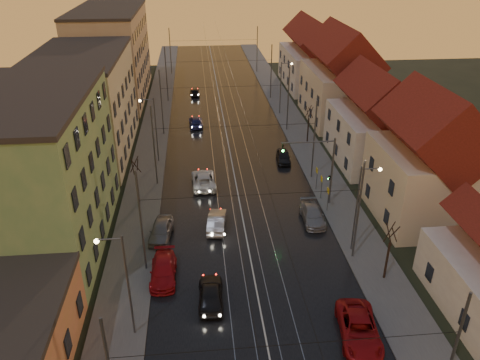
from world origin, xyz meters
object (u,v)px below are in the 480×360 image
object	(u,v)px
parked_left_2	(163,270)
driving_car_0	(211,293)
driving_car_3	(196,122)
parked_right_0	(359,329)
street_lamp_2	(153,124)
parked_right_2	(283,157)
parked_right_1	(312,215)
driving_car_2	(204,180)
driving_car_4	(195,92)
street_lamp_0	(122,277)
traffic_light_mast	(323,163)
driving_car_1	(217,221)
street_lamp_1	(361,201)
parked_left_3	(161,230)
street_lamp_3	(283,83)

from	to	relation	value
parked_left_2	driving_car_0	bearing A→B (deg)	-40.71
driving_car_3	parked_right_0	xyz separation A→B (m)	(10.34, -41.61, 0.11)
street_lamp_2	parked_right_2	world-z (taller)	street_lamp_2
driving_car_3	parked_right_1	xyz separation A→B (m)	(10.70, -26.82, 0.03)
driving_car_2	driving_car_4	size ratio (longest dim) A/B	1.43
street_lamp_0	driving_car_3	size ratio (longest dim) A/B	1.78
driving_car_0	driving_car_4	size ratio (longest dim) A/B	1.22
street_lamp_0	parked_left_2	world-z (taller)	street_lamp_0
traffic_light_mast	driving_car_2	bearing A→B (deg)	155.53
driving_car_4	parked_right_1	distance (m)	43.19
driving_car_1	driving_car_3	xyz separation A→B (m)	(-1.59, 27.19, -0.08)
driving_car_3	parked_right_2	world-z (taller)	parked_right_2
driving_car_1	driving_car_4	xyz separation A→B (m)	(-1.57, 42.22, -0.10)
street_lamp_1	parked_right_2	bearing A→B (deg)	98.92
traffic_light_mast	parked_right_2	world-z (taller)	traffic_light_mast
parked_right_1	parked_right_2	size ratio (longest dim) A/B	1.19
driving_car_2	parked_left_2	distance (m)	15.81
driving_car_0	parked_right_2	bearing A→B (deg)	-110.18
parked_left_3	street_lamp_1	bearing A→B (deg)	-5.28
driving_car_2	parked_left_3	world-z (taller)	parked_left_3
street_lamp_2	driving_car_1	distance (m)	17.18
driving_car_1	driving_car_3	distance (m)	27.23
street_lamp_2	parked_left_3	world-z (taller)	street_lamp_2
driving_car_2	parked_left_3	xyz separation A→B (m)	(-4.06, -9.69, 0.03)
street_lamp_2	driving_car_4	world-z (taller)	street_lamp_2
street_lamp_2	driving_car_2	distance (m)	9.68
driving_car_1	driving_car_2	distance (m)	8.64
parked_right_0	parked_right_1	world-z (taller)	parked_right_0
street_lamp_2	street_lamp_3	distance (m)	24.24
driving_car_3	driving_car_4	bearing A→B (deg)	-92.90
parked_right_1	parked_right_0	bearing A→B (deg)	-90.12
parked_right_2	street_lamp_0	bearing A→B (deg)	-115.17
street_lamp_0	street_lamp_1	size ratio (longest dim) A/B	1.00
driving_car_1	driving_car_2	world-z (taller)	driving_car_2
parked_left_2	parked_left_3	world-z (taller)	parked_left_3
street_lamp_3	parked_left_2	distance (m)	41.67
street_lamp_0	parked_right_1	bearing A→B (deg)	39.77
parked_right_2	driving_car_4	bearing A→B (deg)	114.83
traffic_light_mast	street_lamp_1	bearing A→B (deg)	-82.09
driving_car_2	parked_right_1	distance (m)	13.02
street_lamp_1	driving_car_2	world-z (taller)	street_lamp_1
driving_car_4	parked_right_0	bearing A→B (deg)	98.04
driving_car_2	driving_car_3	xyz separation A→B (m)	(-0.60, 18.61, -0.09)
driving_car_0	driving_car_1	distance (m)	10.02
driving_car_1	street_lamp_0	bearing A→B (deg)	69.79
street_lamp_2	driving_car_4	distance (m)	27.67
parked_right_0	parked_right_2	distance (m)	28.26
street_lamp_3	parked_right_2	xyz separation A→B (m)	(-2.90, -17.49, -4.21)
parked_left_3	street_lamp_0	bearing A→B (deg)	-90.70
street_lamp_3	parked_left_2	bearing A→B (deg)	-113.04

